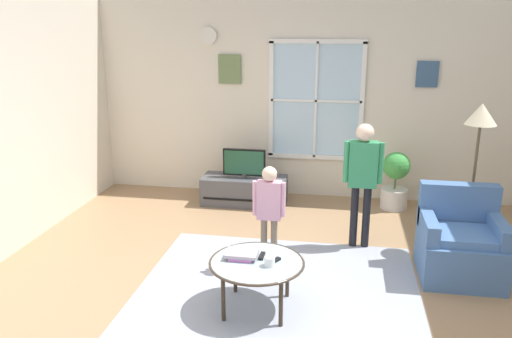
# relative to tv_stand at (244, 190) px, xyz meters

# --- Properties ---
(ground_plane) EXTENTS (6.47, 6.71, 0.02)m
(ground_plane) POSITION_rel_tv_stand_xyz_m (0.76, -2.52, -0.20)
(ground_plane) COLOR #9E7A56
(back_wall) EXTENTS (5.87, 0.17, 2.97)m
(back_wall) POSITION_rel_tv_stand_xyz_m (0.77, 0.59, 1.29)
(back_wall) COLOR beige
(back_wall) RESTS_ON ground_plane
(area_rug) EXTENTS (2.61, 2.19, 0.01)m
(area_rug) POSITION_rel_tv_stand_xyz_m (0.77, -2.25, -0.19)
(area_rug) COLOR #999EAD
(area_rug) RESTS_ON ground_plane
(tv_stand) EXTENTS (1.15, 0.49, 0.38)m
(tv_stand) POSITION_rel_tv_stand_xyz_m (0.00, 0.00, 0.00)
(tv_stand) COLOR #4C4C51
(tv_stand) RESTS_ON ground_plane
(television) EXTENTS (0.58, 0.08, 0.39)m
(television) POSITION_rel_tv_stand_xyz_m (0.00, -0.00, 0.40)
(television) COLOR #4C4C4C
(television) RESTS_ON tv_stand
(armchair) EXTENTS (0.76, 0.74, 0.87)m
(armchair) POSITION_rel_tv_stand_xyz_m (2.47, -1.69, 0.14)
(armchair) COLOR #476B9E
(armchair) RESTS_ON ground_plane
(coffee_table) EXTENTS (0.83, 0.83, 0.45)m
(coffee_table) POSITION_rel_tv_stand_xyz_m (0.62, -2.63, 0.23)
(coffee_table) COLOR #99B2B7
(coffee_table) RESTS_ON ground_plane
(book_stack) EXTENTS (0.28, 0.20, 0.06)m
(book_stack) POSITION_rel_tv_stand_xyz_m (0.48, -2.58, 0.29)
(book_stack) COLOR #CA71C4
(book_stack) RESTS_ON coffee_table
(cup) EXTENTS (0.09, 0.09, 0.08)m
(cup) POSITION_rel_tv_stand_xyz_m (0.74, -2.69, 0.30)
(cup) COLOR white
(cup) RESTS_ON coffee_table
(remote_near_books) EXTENTS (0.04, 0.14, 0.02)m
(remote_near_books) POSITION_rel_tv_stand_xyz_m (0.65, -2.54, 0.27)
(remote_near_books) COLOR black
(remote_near_books) RESTS_ON coffee_table
(remote_near_cup) EXTENTS (0.10, 0.14, 0.02)m
(remote_near_cup) POSITION_rel_tv_stand_xyz_m (0.77, -2.61, 0.27)
(remote_near_cup) COLOR black
(remote_near_cup) RESTS_ON coffee_table
(person_green_shirt) EXTENTS (0.42, 0.19, 1.39)m
(person_green_shirt) POSITION_rel_tv_stand_xyz_m (1.53, -1.16, 0.68)
(person_green_shirt) COLOR black
(person_green_shirt) RESTS_ON ground_plane
(person_pink_shirt) EXTENTS (0.33, 0.15, 1.08)m
(person_pink_shirt) POSITION_rel_tv_stand_xyz_m (0.61, -1.87, 0.49)
(person_pink_shirt) COLOR #726656
(person_pink_shirt) RESTS_ON ground_plane
(potted_plant_by_window) EXTENTS (0.36, 0.36, 0.77)m
(potted_plant_by_window) POSITION_rel_tv_stand_xyz_m (2.01, 0.17, 0.21)
(potted_plant_by_window) COLOR silver
(potted_plant_by_window) RESTS_ON ground_plane
(floor_lamp) EXTENTS (0.32, 0.32, 1.62)m
(floor_lamp) POSITION_rel_tv_stand_xyz_m (2.68, -1.06, 1.16)
(floor_lamp) COLOR black
(floor_lamp) RESTS_ON ground_plane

